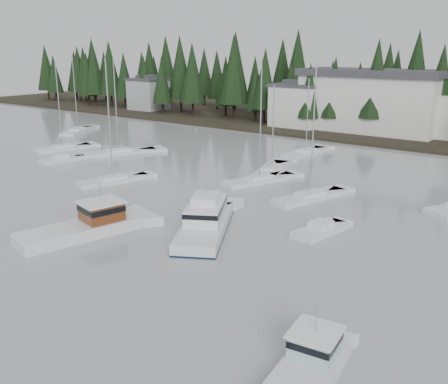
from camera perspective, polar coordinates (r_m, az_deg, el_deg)
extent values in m
cube|color=black|center=(107.74, 21.52, 7.04)|extent=(240.00, 54.00, 1.00)
cube|color=silver|center=(97.28, 8.41, 9.64)|extent=(9.00, 7.00, 7.50)
cube|color=#38383D|center=(96.91, 8.51, 11.99)|extent=(9.54, 7.42, 0.50)
cube|color=#38383D|center=(96.87, 8.52, 12.34)|extent=(4.95, 3.85, 0.80)
cube|color=#999EA0|center=(124.36, -8.63, 10.92)|extent=(8.00, 7.00, 7.00)
cube|color=#38383D|center=(124.08, -8.71, 12.64)|extent=(8.48, 7.42, 0.50)
cube|color=#38383D|center=(124.05, -8.72, 12.92)|extent=(4.40, 3.85, 0.80)
cube|color=silver|center=(94.45, 16.36, 9.73)|extent=(24.00, 10.00, 10.00)
cube|color=#38383D|center=(94.05, 16.62, 12.94)|extent=(25.00, 11.00, 1.20)
cube|color=silver|center=(93.01, 23.69, 8.01)|extent=(10.00, 8.00, 7.00)
cube|color=silver|center=(43.37, -16.11, -4.71)|extent=(5.68, 10.74, 1.48)
cube|color=silver|center=(43.10, -16.19, -3.72)|extent=(5.56, 10.53, 0.14)
cube|color=#48200E|center=(43.63, -13.83, -2.19)|extent=(3.43, 3.63, 1.59)
cube|color=white|center=(43.38, -13.90, -1.12)|extent=(3.86, 4.11, 0.14)
cube|color=black|center=(43.53, -13.85, -1.79)|extent=(3.51, 3.70, 0.45)
cylinder|color=#A5A8AD|center=(43.11, -13.99, 0.11)|extent=(0.08, 0.08, 1.82)
cube|color=black|center=(45.91, -17.55, -3.88)|extent=(2.17, 3.85, 0.63)
cube|color=silver|center=(42.56, -2.17, -4.39)|extent=(8.52, 11.50, 1.63)
cube|color=black|center=(42.60, -2.16, -4.55)|extent=(8.58, 11.57, 0.22)
cube|color=white|center=(42.55, -2.06, -2.13)|extent=(5.34, 6.49, 1.48)
cube|color=black|center=(42.44, -2.06, -1.68)|extent=(5.43, 6.57, 0.41)
cube|color=white|center=(42.23, -2.07, -0.75)|extent=(3.25, 3.57, 0.66)
cylinder|color=#A5A8AD|center=(42.00, -2.09, 0.31)|extent=(0.10, 0.10, 1.12)
cube|color=silver|center=(25.13, 8.99, -20.78)|extent=(3.36, 7.47, 1.17)
cube|color=silver|center=(24.76, 9.05, -19.61)|extent=(3.30, 7.32, 0.11)
cube|color=#98C7C0|center=(25.53, 10.36, -16.74)|extent=(2.31, 2.40, 1.26)
cube|color=white|center=(25.17, 10.44, -15.44)|extent=(2.60, 2.71, 0.11)
cube|color=black|center=(25.40, 10.39, -16.26)|extent=(2.37, 2.44, 0.36)
cylinder|color=#A5A8AD|center=(24.78, 10.53, -13.93)|extent=(0.08, 0.08, 1.44)
cube|color=silver|center=(59.49, -12.56, 1.07)|extent=(4.80, 8.92, 1.05)
cube|color=white|center=(59.33, -12.60, 1.67)|extent=(2.47, 3.28, 0.30)
cylinder|color=#A5A8AD|center=(58.07, -13.00, 8.01)|extent=(0.14, 0.14, 13.49)
cube|color=silver|center=(58.36, 4.07, 1.13)|extent=(5.58, 9.77, 1.05)
cube|color=white|center=(58.20, 4.08, 1.75)|extent=(2.73, 3.63, 0.30)
cylinder|color=#A5A8AD|center=(56.91, 4.21, 8.22)|extent=(0.14, 0.14, 13.50)
cube|color=silver|center=(75.28, -11.93, 4.26)|extent=(7.78, 11.03, 1.05)
cube|color=white|center=(75.15, -11.96, 4.74)|extent=(3.58, 4.25, 0.30)
cylinder|color=#A5A8AD|center=(74.18, -12.25, 9.59)|extent=(0.14, 0.14, 13.05)
cube|color=silver|center=(96.78, -16.32, 6.57)|extent=(6.70, 9.57, 1.05)
cube|color=white|center=(96.69, -16.35, 6.95)|extent=(3.19, 3.71, 0.30)
cylinder|color=#A5A8AD|center=(95.92, -16.66, 10.82)|extent=(0.14, 0.14, 13.39)
cube|color=silver|center=(80.76, -17.92, 4.62)|extent=(5.37, 8.96, 1.05)
cube|color=white|center=(80.64, -17.96, 5.07)|extent=(2.85, 3.37, 0.30)
cylinder|color=#A5A8AD|center=(79.76, -18.35, 9.44)|extent=(0.14, 0.14, 12.64)
cube|color=silver|center=(52.38, 9.78, -0.84)|extent=(5.01, 9.55, 1.05)
cube|color=white|center=(52.19, 9.81, -0.16)|extent=(2.55, 3.50, 0.30)
cylinder|color=#A5A8AD|center=(50.78, 10.16, 6.79)|extent=(0.14, 0.14, 13.06)
cube|color=silver|center=(74.54, 9.32, 4.28)|extent=(3.33, 9.31, 1.05)
cube|color=white|center=(74.41, 9.34, 4.77)|extent=(2.14, 3.22, 0.30)
cylinder|color=#A5A8AD|center=(73.59, 9.52, 8.64)|extent=(0.14, 0.14, 10.38)
cube|color=silver|center=(63.26, 5.49, 2.29)|extent=(5.41, 10.16, 1.05)
cube|color=white|center=(63.11, 5.50, 2.86)|extent=(2.85, 3.74, 0.30)
cylinder|color=#A5A8AD|center=(62.15, 5.63, 7.37)|extent=(0.14, 0.14, 10.29)
cube|color=silver|center=(72.31, -18.12, 3.38)|extent=(3.33, 6.09, 0.90)
cube|color=white|center=(72.17, -18.17, 3.92)|extent=(1.84, 2.11, 0.55)
cube|color=silver|center=(43.18, 10.97, -4.53)|extent=(3.09, 5.96, 0.90)
cube|color=white|center=(42.94, 11.02, -3.66)|extent=(1.77, 2.04, 0.55)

